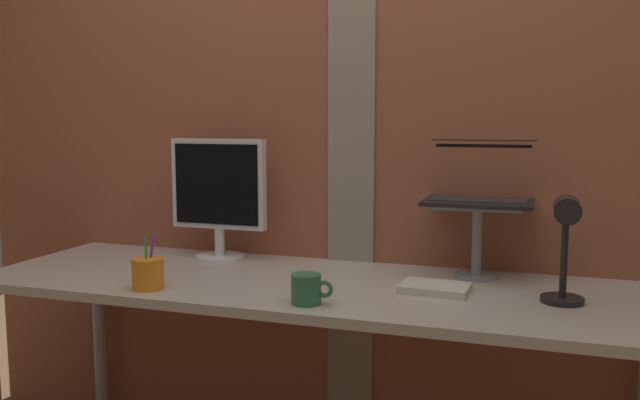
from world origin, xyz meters
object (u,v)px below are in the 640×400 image
object	(u,v)px
monitor	(218,191)
laptop	(480,186)
pen_cup	(148,273)
coffee_mug	(307,289)
desk_lamp	(566,239)

from	to	relation	value
monitor	laptop	bearing A→B (deg)	3.96
pen_cup	coffee_mug	world-z (taller)	pen_cup
monitor	laptop	xyz separation A→B (m)	(0.93, 0.06, 0.04)
desk_lamp	pen_cup	distance (m)	1.22
desk_lamp	coffee_mug	xyz separation A→B (m)	(-0.68, -0.19, -0.15)
pen_cup	coffee_mug	xyz separation A→B (m)	(0.51, -0.00, -0.01)
pen_cup	coffee_mug	bearing A→B (deg)	-0.02
pen_cup	laptop	bearing A→B (deg)	29.66
monitor	desk_lamp	xyz separation A→B (m)	(1.19, -0.28, -0.06)
desk_lamp	coffee_mug	distance (m)	0.72
desk_lamp	pen_cup	size ratio (longest dim) A/B	1.89
desk_lamp	coffee_mug	world-z (taller)	desk_lamp
laptop	coffee_mug	bearing A→B (deg)	-128.24
monitor	laptop	world-z (taller)	laptop
laptop	pen_cup	size ratio (longest dim) A/B	2.08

